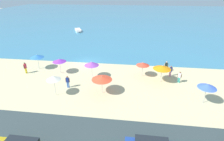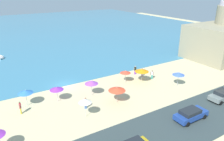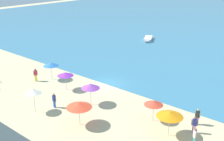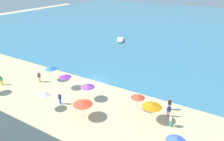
{
  "view_description": "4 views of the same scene",
  "coord_description": "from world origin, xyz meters",
  "px_view_note": "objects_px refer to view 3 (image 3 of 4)",
  "views": [
    {
      "loc": [
        8.01,
        -27.55,
        11.99
      ],
      "look_at": [
        5.19,
        -5.05,
        1.17
      ],
      "focal_mm": 28.0,
      "sensor_mm": 36.0,
      "label": 1
    },
    {
      "loc": [
        -10.82,
        -32.96,
        15.93
      ],
      "look_at": [
        8.87,
        -0.64,
        1.25
      ],
      "focal_mm": 35.0,
      "sensor_mm": 36.0,
      "label": 2
    },
    {
      "loc": [
        22.21,
        -25.66,
        14.54
      ],
      "look_at": [
        0.66,
        0.31,
        2.03
      ],
      "focal_mm": 45.0,
      "sensor_mm": 36.0,
      "label": 3
    },
    {
      "loc": [
        19.69,
        -27.12,
        16.69
      ],
      "look_at": [
        1.63,
        2.41,
        1.49
      ],
      "focal_mm": 35.0,
      "sensor_mm": 36.0,
      "label": 4
    }
  ],
  "objects_px": {
    "bather_2": "(36,74)",
    "beach_umbrella_6": "(65,74)",
    "beach_umbrella_1": "(170,114)",
    "bather_4": "(197,116)",
    "beach_umbrella_0": "(33,91)",
    "beach_umbrella_8": "(91,86)",
    "bather_0": "(194,124)",
    "bather_3": "(54,100)",
    "bather_1": "(195,136)",
    "beach_umbrella_3": "(154,103)",
    "beach_umbrella_4": "(79,105)",
    "skiff_nearshore": "(148,39)",
    "beach_umbrella_2": "(51,64)"
  },
  "relations": [
    {
      "from": "beach_umbrella_2",
      "to": "beach_umbrella_3",
      "type": "bearing_deg",
      "value": -1.98
    },
    {
      "from": "beach_umbrella_2",
      "to": "beach_umbrella_3",
      "type": "distance_m",
      "value": 16.53
    },
    {
      "from": "beach_umbrella_3",
      "to": "beach_umbrella_4",
      "type": "xyz_separation_m",
      "value": [
        -5.09,
        -5.24,
        0.13
      ]
    },
    {
      "from": "bather_4",
      "to": "skiff_nearshore",
      "type": "relative_size",
      "value": 0.38
    },
    {
      "from": "beach_umbrella_0",
      "to": "beach_umbrella_6",
      "type": "bearing_deg",
      "value": 106.72
    },
    {
      "from": "beach_umbrella_2",
      "to": "skiff_nearshore",
      "type": "distance_m",
      "value": 26.93
    },
    {
      "from": "beach_umbrella_0",
      "to": "beach_umbrella_2",
      "type": "xyz_separation_m",
      "value": [
        -5.88,
        7.02,
        -0.19
      ]
    },
    {
      "from": "bather_3",
      "to": "skiff_nearshore",
      "type": "bearing_deg",
      "value": 104.78
    },
    {
      "from": "bather_0",
      "to": "bather_4",
      "type": "relative_size",
      "value": 0.98
    },
    {
      "from": "beach_umbrella_3",
      "to": "bather_1",
      "type": "relative_size",
      "value": 1.34
    },
    {
      "from": "beach_umbrella_1",
      "to": "bather_0",
      "type": "xyz_separation_m",
      "value": [
        1.61,
        1.87,
        -1.24
      ]
    },
    {
      "from": "beach_umbrella_1",
      "to": "bather_1",
      "type": "height_order",
      "value": "beach_umbrella_1"
    },
    {
      "from": "bather_3",
      "to": "skiff_nearshore",
      "type": "xyz_separation_m",
      "value": [
        -8.42,
        31.91,
        -0.6
      ]
    },
    {
      "from": "bather_2",
      "to": "skiff_nearshore",
      "type": "distance_m",
      "value": 28.6
    },
    {
      "from": "beach_umbrella_4",
      "to": "beach_umbrella_3",
      "type": "bearing_deg",
      "value": 45.85
    },
    {
      "from": "beach_umbrella_1",
      "to": "beach_umbrella_8",
      "type": "distance_m",
      "value": 9.78
    },
    {
      "from": "beach_umbrella_1",
      "to": "beach_umbrella_3",
      "type": "bearing_deg",
      "value": 151.21
    },
    {
      "from": "bather_1",
      "to": "bather_3",
      "type": "bearing_deg",
      "value": -167.81
    },
    {
      "from": "bather_2",
      "to": "beach_umbrella_0",
      "type": "bearing_deg",
      "value": -36.63
    },
    {
      "from": "beach_umbrella_0",
      "to": "bather_4",
      "type": "bearing_deg",
      "value": 30.64
    },
    {
      "from": "beach_umbrella_3",
      "to": "bather_1",
      "type": "bearing_deg",
      "value": -14.9
    },
    {
      "from": "beach_umbrella_8",
      "to": "bather_3",
      "type": "distance_m",
      "value": 4.22
    },
    {
      "from": "beach_umbrella_0",
      "to": "bather_0",
      "type": "distance_m",
      "value": 16.37
    },
    {
      "from": "bather_0",
      "to": "bather_3",
      "type": "relative_size",
      "value": 0.99
    },
    {
      "from": "bather_4",
      "to": "skiff_nearshore",
      "type": "height_order",
      "value": "bather_4"
    },
    {
      "from": "beach_umbrella_3",
      "to": "bather_2",
      "type": "height_order",
      "value": "beach_umbrella_3"
    },
    {
      "from": "beach_umbrella_1",
      "to": "skiff_nearshore",
      "type": "height_order",
      "value": "beach_umbrella_1"
    },
    {
      "from": "bather_2",
      "to": "beach_umbrella_6",
      "type": "bearing_deg",
      "value": 7.95
    },
    {
      "from": "beach_umbrella_1",
      "to": "bather_2",
      "type": "xyz_separation_m",
      "value": [
        -20.21,
        0.18,
        -1.18
      ]
    },
    {
      "from": "beach_umbrella_1",
      "to": "bather_4",
      "type": "relative_size",
      "value": 1.44
    },
    {
      "from": "beach_umbrella_3",
      "to": "beach_umbrella_8",
      "type": "distance_m",
      "value": 7.39
    },
    {
      "from": "bather_2",
      "to": "bather_4",
      "type": "height_order",
      "value": "bather_2"
    },
    {
      "from": "bather_1",
      "to": "skiff_nearshore",
      "type": "relative_size",
      "value": 0.37
    },
    {
      "from": "beach_umbrella_6",
      "to": "beach_umbrella_8",
      "type": "xyz_separation_m",
      "value": [
        5.17,
        -0.91,
        0.14
      ]
    },
    {
      "from": "bather_0",
      "to": "bather_4",
      "type": "distance_m",
      "value": 1.63
    },
    {
      "from": "beach_umbrella_0",
      "to": "beach_umbrella_8",
      "type": "bearing_deg",
      "value": 56.31
    },
    {
      "from": "beach_umbrella_4",
      "to": "beach_umbrella_8",
      "type": "height_order",
      "value": "beach_umbrella_8"
    },
    {
      "from": "beach_umbrella_4",
      "to": "bather_1",
      "type": "relative_size",
      "value": 1.49
    },
    {
      "from": "bather_1",
      "to": "bather_2",
      "type": "height_order",
      "value": "bather_2"
    },
    {
      "from": "beach_umbrella_3",
      "to": "beach_umbrella_4",
      "type": "height_order",
      "value": "beach_umbrella_4"
    },
    {
      "from": "beach_umbrella_8",
      "to": "bather_3",
      "type": "bearing_deg",
      "value": -128.66
    },
    {
      "from": "bather_2",
      "to": "beach_umbrella_1",
      "type": "bearing_deg",
      "value": -0.51
    },
    {
      "from": "beach_umbrella_2",
      "to": "beach_umbrella_6",
      "type": "bearing_deg",
      "value": -14.31
    },
    {
      "from": "beach_umbrella_8",
      "to": "bather_0",
      "type": "xyz_separation_m",
      "value": [
        11.39,
        1.86,
        -1.28
      ]
    },
    {
      "from": "beach_umbrella_2",
      "to": "beach_umbrella_6",
      "type": "xyz_separation_m",
      "value": [
        4.09,
        -1.04,
        -0.1
      ]
    },
    {
      "from": "beach_umbrella_6",
      "to": "beach_umbrella_8",
      "type": "height_order",
      "value": "beach_umbrella_8"
    },
    {
      "from": "beach_umbrella_6",
      "to": "bather_4",
      "type": "distance_m",
      "value": 16.39
    },
    {
      "from": "bather_2",
      "to": "skiff_nearshore",
      "type": "height_order",
      "value": "bather_2"
    },
    {
      "from": "beach_umbrella_1",
      "to": "bather_2",
      "type": "distance_m",
      "value": 20.24
    },
    {
      "from": "skiff_nearshore",
      "to": "beach_umbrella_4",
      "type": "bearing_deg",
      "value": -68.11
    }
  ]
}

